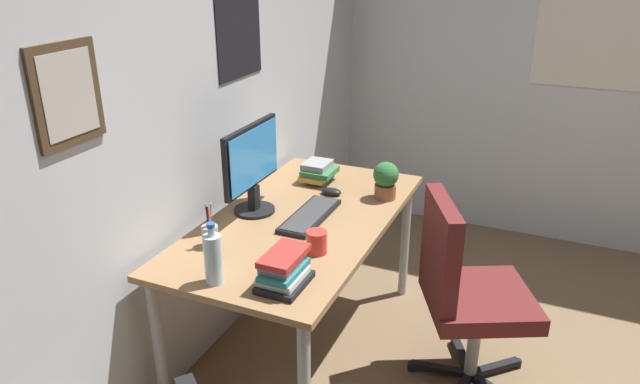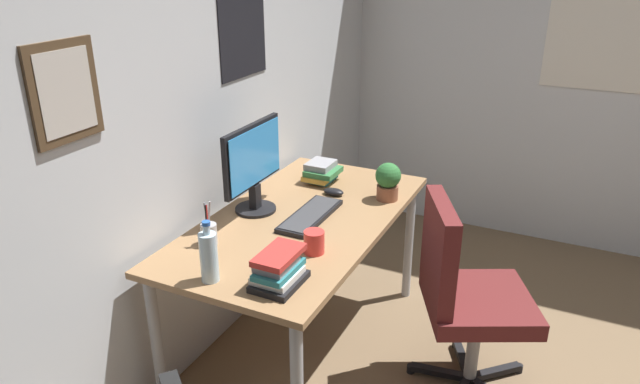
% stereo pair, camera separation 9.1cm
% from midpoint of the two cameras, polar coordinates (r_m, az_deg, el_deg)
% --- Properties ---
extents(wall_back, '(4.40, 0.10, 2.60)m').
position_cam_midpoint_polar(wall_back, '(2.61, -15.52, 7.94)').
color(wall_back, silver).
rests_on(wall_back, ground_plane).
extents(desk, '(1.51, 0.80, 0.75)m').
position_cam_midpoint_polar(desk, '(2.81, -2.80, -3.94)').
color(desk, '#936D47').
rests_on(desk, ground_plane).
extents(office_chair, '(0.62, 0.62, 0.95)m').
position_cam_midpoint_polar(office_chair, '(2.71, 12.93, -9.09)').
color(office_chair, '#591E1E').
rests_on(office_chair, ground_plane).
extents(monitor, '(0.46, 0.20, 0.43)m').
position_cam_midpoint_polar(monitor, '(2.77, -7.62, 2.61)').
color(monitor, black).
rests_on(monitor, desk).
extents(keyboard, '(0.43, 0.15, 0.03)m').
position_cam_midpoint_polar(keyboard, '(2.77, -1.93, -2.34)').
color(keyboard, black).
rests_on(keyboard, desk).
extents(computer_mouse, '(0.06, 0.11, 0.04)m').
position_cam_midpoint_polar(computer_mouse, '(3.02, 0.25, 0.04)').
color(computer_mouse, black).
rests_on(computer_mouse, desk).
extents(water_bottle, '(0.07, 0.07, 0.25)m').
position_cam_midpoint_polar(water_bottle, '(2.26, -11.56, -6.36)').
color(water_bottle, silver).
rests_on(water_bottle, desk).
extents(coffee_mug_near, '(0.13, 0.09, 0.10)m').
position_cam_midpoint_polar(coffee_mug_near, '(2.45, -1.37, -4.91)').
color(coffee_mug_near, red).
rests_on(coffee_mug_near, desk).
extents(potted_plant, '(0.13, 0.13, 0.19)m').
position_cam_midpoint_polar(potted_plant, '(2.96, 5.57, 1.25)').
color(potted_plant, brown).
rests_on(potted_plant, desk).
extents(pen_cup, '(0.07, 0.07, 0.20)m').
position_cam_midpoint_polar(pen_cup, '(2.55, -11.71, -4.13)').
color(pen_cup, '#9EA0A5').
rests_on(pen_cup, desk).
extents(book_stack_left, '(0.23, 0.16, 0.13)m').
position_cam_midpoint_polar(book_stack_left, '(2.23, -4.77, -7.67)').
color(book_stack_left, black).
rests_on(book_stack_left, desk).
extents(book_stack_right, '(0.20, 0.17, 0.11)m').
position_cam_midpoint_polar(book_stack_right, '(3.18, -0.98, 1.99)').
color(book_stack_right, '#26727A').
rests_on(book_stack_right, desk).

